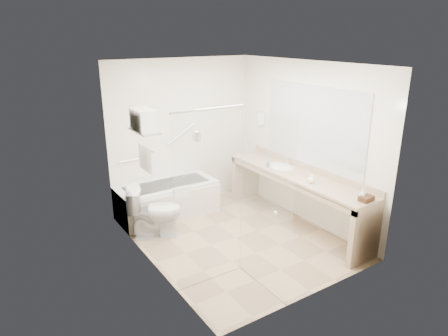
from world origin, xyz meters
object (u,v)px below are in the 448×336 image
toilet (155,212)px  amenity_basket (366,199)px  bathtub (167,200)px  vanity_counter (296,186)px  water_bottle_left (269,161)px

toilet → amenity_basket: size_ratio=4.08×
bathtub → amenity_basket: size_ratio=8.35×
vanity_counter → amenity_basket: 1.27m
vanity_counter → water_bottle_left: (-0.12, 0.53, 0.29)m
amenity_basket → bathtub: bearing=120.3°
vanity_counter → water_bottle_left: 0.61m
bathtub → vanity_counter: bearing=-42.4°
water_bottle_left → bathtub: bearing=148.5°
vanity_counter → water_bottle_left: bearing=102.4°
bathtub → toilet: (-0.45, -0.54, 0.11)m
amenity_basket → water_bottle_left: size_ratio=1.03×
bathtub → amenity_basket: 3.12m
amenity_basket → water_bottle_left: water_bottle_left is taller
toilet → amenity_basket: amenity_basket is taller
water_bottle_left → toilet: bearing=170.1°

